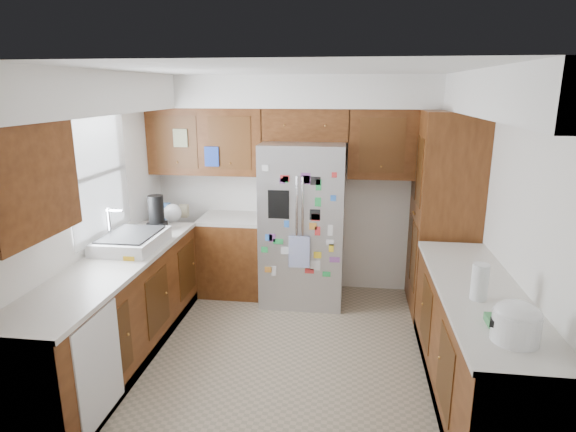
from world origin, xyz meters
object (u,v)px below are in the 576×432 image
Objects in this scene: fridge at (303,223)px; paper_towel at (480,282)px; rice_cooker at (517,321)px; pantry at (444,214)px.

fridge reaches higher than paper_towel.
pantry is at bearing 89.99° from rice_cooker.
fridge is at bearing 177.94° from pantry.
pantry reaches higher than paper_towel.
paper_towel is at bearing -92.18° from pantry.
paper_towel is (1.43, -1.87, 0.15)m from fridge.
rice_cooker is at bearing -58.45° from fridge.
fridge is 2.87m from rice_cooker.
pantry is 1.19× the size of fridge.
pantry is 2.39m from rice_cooker.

